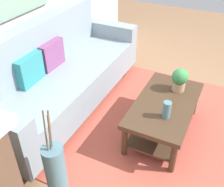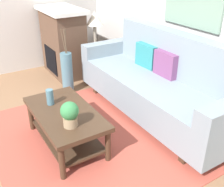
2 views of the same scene
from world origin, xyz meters
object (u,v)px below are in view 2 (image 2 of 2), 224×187
throw_pillow_teal (147,56)px  potted_plant_tabletop (70,114)px  fireplace (63,42)px  coffee_table (65,120)px  floor_vase (67,73)px  table_lamp (95,20)px  side_table (96,61)px  throw_pillow_plum (166,64)px  tabletop_vase (50,97)px  couch (157,84)px

throw_pillow_teal → potted_plant_tabletop: bearing=-64.6°
potted_plant_tabletop → fireplace: size_ratio=0.23×
coffee_table → floor_vase: (-1.21, 0.54, 0.01)m
potted_plant_tabletop → table_lamp: (-1.85, 1.28, 0.42)m
potted_plant_tabletop → side_table: size_ratio=0.47×
throw_pillow_plum → potted_plant_tabletop: bearing=-78.3°
throw_pillow_plum → tabletop_vase: bearing=-98.2°
throw_pillow_plum → side_table: (-1.54, -0.20, -0.40)m
coffee_table → table_lamp: table_lamp is taller
floor_vase → throw_pillow_teal: bearing=47.7°
throw_pillow_teal → throw_pillow_plum: 0.40m
table_lamp → floor_vase: 1.02m
couch → tabletop_vase: 1.39m
side_table → table_lamp: size_ratio=0.98×
side_table → fireplace: 0.66m
coffee_table → fireplace: (-1.96, 0.81, 0.27)m
coffee_table → floor_vase: bearing=155.9°
tabletop_vase → table_lamp: table_lamp is taller
throw_pillow_plum → fireplace: (-1.95, -0.61, -0.09)m
floor_vase → coffee_table: bearing=-24.1°
throw_pillow_teal → table_lamp: bearing=-170.1°
couch → tabletop_vase: (-0.22, -1.37, 0.09)m
tabletop_vase → potted_plant_tabletop: 0.53m
throw_pillow_teal → potted_plant_tabletop: throw_pillow_teal is taller
throw_pillow_plum → coffee_table: throw_pillow_plum is taller
tabletop_vase → table_lamp: (-1.33, 1.29, 0.47)m
throw_pillow_plum → potted_plant_tabletop: size_ratio=1.37×
couch → tabletop_vase: couch is taller
fireplace → floor_vase: (0.75, -0.27, -0.27)m
potted_plant_tabletop → throw_pillow_plum: bearing=101.7°
throw_pillow_teal → floor_vase: bearing=-132.3°
throw_pillow_plum → tabletop_vase: 1.52m
coffee_table → fireplace: size_ratio=0.95×
potted_plant_tabletop → side_table: potted_plant_tabletop is taller
tabletop_vase → fireplace: bearing=153.1°
coffee_table → tabletop_vase: tabletop_vase is taller
coffee_table → tabletop_vase: 0.32m
coffee_table → side_table: (-1.55, 1.22, -0.03)m
tabletop_vase → floor_vase: bearing=148.1°
side_table → floor_vase: size_ratio=0.87×
tabletop_vase → fireplace: 1.95m
coffee_table → fireplace: bearing=157.6°
throw_pillow_teal → table_lamp: 1.20m
throw_pillow_teal → fireplace: 1.68m
potted_plant_tabletop → side_table: (-1.85, 1.28, -0.29)m
couch → floor_vase: couch is taller
tabletop_vase → potted_plant_tabletop: potted_plant_tabletop is taller
throw_pillow_plum → side_table: throw_pillow_plum is taller
tabletop_vase → floor_vase: size_ratio=0.28×
couch → floor_vase: (-1.20, -0.76, -0.11)m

